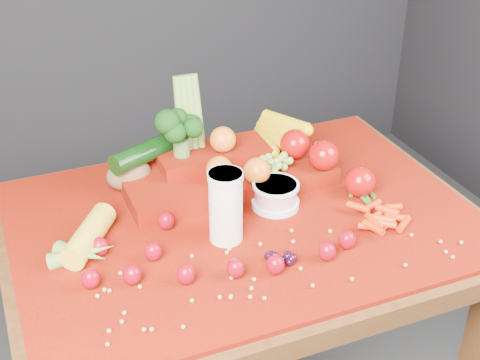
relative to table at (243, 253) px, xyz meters
name	(u,v)px	position (x,y,z in m)	size (l,w,h in m)	color
table	(243,253)	(0.00, 0.00, 0.00)	(1.10, 0.80, 0.75)	#34170B
red_cloth	(243,219)	(0.00, 0.00, 0.10)	(1.05, 0.75, 0.01)	#711003
milk_glass	(226,204)	(-0.07, -0.07, 0.20)	(0.08, 0.08, 0.17)	silver
yogurt_bowl	(276,194)	(0.09, 0.01, 0.14)	(0.11, 0.11, 0.06)	silver
strawberry_scatter	(202,255)	(-0.15, -0.14, 0.13)	(0.58, 0.28, 0.05)	maroon
dark_grape_cluster	(280,257)	(0.00, -0.19, 0.12)	(0.06, 0.05, 0.03)	black
soybean_scatter	(280,264)	(0.00, -0.20, 0.11)	(0.84, 0.24, 0.01)	tan
corn_ear	(84,248)	(-0.37, -0.01, 0.13)	(0.25, 0.27, 0.06)	gold
potato	(129,175)	(-0.21, 0.22, 0.15)	(0.12, 0.08, 0.08)	brown
baby_carrot_pile	(381,215)	(0.29, -0.14, 0.12)	(0.17, 0.17, 0.03)	#C12D06
green_bean_pile	(363,190)	(0.32, -0.01, 0.11)	(0.14, 0.12, 0.01)	#296116
produce_mound	(234,162)	(0.04, 0.16, 0.16)	(0.60, 0.37, 0.27)	#711003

